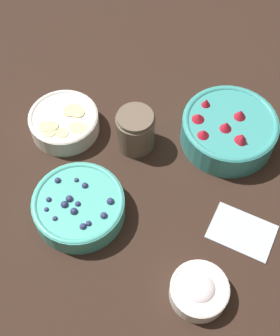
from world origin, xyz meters
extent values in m
plane|color=black|center=(0.00, 0.00, 0.00)|extent=(4.00, 4.00, 0.00)
cylinder|color=teal|center=(-0.09, -0.16, 0.03)|extent=(0.21, 0.21, 0.07)
torus|color=teal|center=(-0.09, -0.16, 0.06)|extent=(0.21, 0.21, 0.01)
cylinder|color=#B21928|center=(-0.09, -0.16, 0.05)|extent=(0.17, 0.17, 0.02)
cone|color=#B21928|center=(-0.12, -0.11, 0.08)|extent=(0.04, 0.04, 0.03)
cone|color=#B21928|center=(-0.04, -0.11, 0.07)|extent=(0.04, 0.04, 0.02)
cone|color=#B21928|center=(-0.02, -0.15, 0.07)|extent=(0.04, 0.04, 0.02)
cone|color=#B21928|center=(-0.03, -0.19, 0.07)|extent=(0.03, 0.03, 0.02)
cone|color=#B21928|center=(-0.12, -0.12, 0.07)|extent=(0.04, 0.04, 0.02)
cone|color=#B21928|center=(-0.08, -0.14, 0.07)|extent=(0.04, 0.04, 0.03)
cone|color=#B21928|center=(-0.10, -0.18, 0.07)|extent=(0.04, 0.04, 0.03)
cylinder|color=#47AD9E|center=(0.17, 0.12, 0.02)|extent=(0.19, 0.19, 0.05)
torus|color=#47AD9E|center=(0.17, 0.12, 0.05)|extent=(0.19, 0.19, 0.01)
cylinder|color=navy|center=(0.17, 0.12, 0.04)|extent=(0.15, 0.15, 0.01)
sphere|color=navy|center=(0.19, 0.12, 0.05)|extent=(0.02, 0.02, 0.02)
sphere|color=navy|center=(0.22, 0.13, 0.05)|extent=(0.01, 0.01, 0.01)
sphere|color=navy|center=(0.20, 0.17, 0.05)|extent=(0.01, 0.01, 0.01)
sphere|color=navy|center=(0.19, 0.07, 0.05)|extent=(0.01, 0.01, 0.01)
sphere|color=navy|center=(0.22, 0.15, 0.05)|extent=(0.01, 0.01, 0.01)
sphere|color=navy|center=(0.10, 0.10, 0.05)|extent=(0.02, 0.02, 0.02)
sphere|color=navy|center=(0.17, 0.08, 0.05)|extent=(0.01, 0.01, 0.01)
sphere|color=navy|center=(0.17, 0.14, 0.05)|extent=(0.02, 0.02, 0.02)
sphere|color=navy|center=(0.14, 0.17, 0.05)|extent=(0.01, 0.01, 0.01)
sphere|color=navy|center=(0.22, 0.08, 0.05)|extent=(0.01, 0.01, 0.01)
sphere|color=navy|center=(0.13, 0.16, 0.05)|extent=(0.01, 0.01, 0.01)
sphere|color=navy|center=(0.19, 0.13, 0.05)|extent=(0.02, 0.02, 0.02)
sphere|color=navy|center=(0.16, 0.12, 0.05)|extent=(0.01, 0.01, 0.01)
sphere|color=navy|center=(0.11, 0.13, 0.05)|extent=(0.01, 0.01, 0.01)
cylinder|color=silver|center=(0.28, -0.08, 0.02)|extent=(0.16, 0.16, 0.05)
torus|color=silver|center=(0.28, -0.08, 0.04)|extent=(0.16, 0.16, 0.01)
cylinder|color=beige|center=(0.28, -0.08, 0.04)|extent=(0.13, 0.13, 0.01)
cylinder|color=beige|center=(0.29, -0.03, 0.05)|extent=(0.03, 0.03, 0.00)
cylinder|color=beige|center=(0.26, -0.11, 0.05)|extent=(0.03, 0.03, 0.00)
cylinder|color=beige|center=(0.27, -0.10, 0.05)|extent=(0.03, 0.03, 0.01)
cylinder|color=beige|center=(0.24, -0.06, 0.05)|extent=(0.03, 0.03, 0.00)
cylinder|color=beige|center=(0.30, -0.04, 0.05)|extent=(0.03, 0.03, 0.01)
cylinder|color=beige|center=(0.25, -0.10, 0.05)|extent=(0.03, 0.03, 0.01)
cylinder|color=beige|center=(0.29, -0.05, 0.05)|extent=(0.03, 0.03, 0.01)
cylinder|color=beige|center=(0.23, -0.06, 0.05)|extent=(0.03, 0.03, 0.00)
cylinder|color=beige|center=(0.26, -0.04, 0.05)|extent=(0.03, 0.03, 0.00)
cylinder|color=white|center=(-0.11, 0.21, 0.02)|extent=(0.11, 0.11, 0.04)
torus|color=white|center=(-0.11, 0.21, 0.04)|extent=(0.11, 0.11, 0.01)
cylinder|color=silver|center=(-0.11, 0.21, 0.03)|extent=(0.09, 0.09, 0.01)
ellipsoid|color=silver|center=(-0.11, 0.21, 0.04)|extent=(0.06, 0.06, 0.03)
cylinder|color=brown|center=(0.11, -0.09, 0.04)|extent=(0.09, 0.09, 0.09)
cylinder|color=#472819|center=(0.11, -0.09, 0.04)|extent=(0.07, 0.07, 0.07)
cylinder|color=brown|center=(0.11, -0.09, 0.09)|extent=(0.08, 0.08, 0.01)
cube|color=#B2BCC6|center=(-0.17, 0.06, 0.00)|extent=(0.14, 0.11, 0.01)
camera|label=1|loc=(-0.08, 0.50, 0.88)|focal=50.00mm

